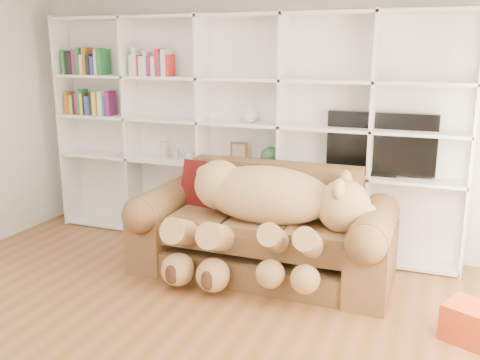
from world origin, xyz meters
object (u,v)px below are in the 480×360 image
at_px(sofa, 263,234).
at_px(tv, 381,144).
at_px(teddy_bear, 264,208).
at_px(gift_box, 470,322).

xyz_separation_m(sofa, tv, (0.94, 0.71, 0.79)).
distance_m(sofa, teddy_bear, 0.38).
xyz_separation_m(sofa, gift_box, (1.78, -0.61, -0.24)).
distance_m(teddy_bear, gift_box, 1.85).
bearing_deg(sofa, tv, 37.14).
bearing_deg(tv, gift_box, -57.21).
relative_size(teddy_bear, gift_box, 5.23).
bearing_deg(teddy_bear, gift_box, -8.00).
relative_size(teddy_bear, tv, 1.72).
distance_m(sofa, tv, 1.41).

